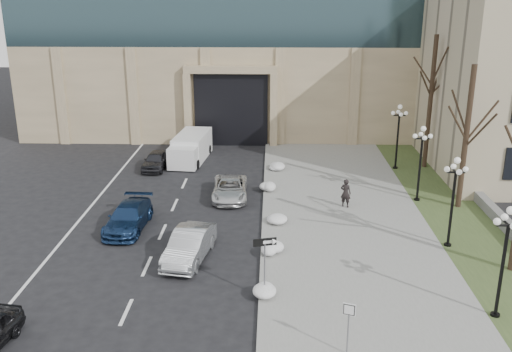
# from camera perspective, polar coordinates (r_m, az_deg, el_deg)

# --- Properties ---
(sidewalk) EXTENTS (9.00, 40.00, 0.12)m
(sidewalk) POSITION_cam_1_polar(r_m,az_deg,el_deg) (30.95, 9.25, -5.65)
(sidewalk) COLOR gray
(sidewalk) RESTS_ON ground
(curb) EXTENTS (0.30, 40.00, 0.14)m
(curb) POSITION_cam_1_polar(r_m,az_deg,el_deg) (30.67, 0.85, -5.61)
(curb) COLOR gray
(curb) RESTS_ON ground
(grass_strip) EXTENTS (4.00, 40.00, 0.10)m
(grass_strip) POSITION_cam_1_polar(r_m,az_deg,el_deg) (32.48, 20.74, -5.50)
(grass_strip) COLOR #384924
(grass_strip) RESTS_ON ground
(stone_wall) EXTENTS (0.50, 30.00, 0.70)m
(stone_wall) POSITION_cam_1_polar(r_m,az_deg,el_deg) (34.79, 22.89, -3.65)
(stone_wall) COLOR slate
(stone_wall) RESTS_ON ground
(car_b) EXTENTS (2.29, 4.69, 1.48)m
(car_b) POSITION_cam_1_polar(r_m,az_deg,el_deg) (27.76, -6.68, -6.90)
(car_b) COLOR #A7AAAE
(car_b) RESTS_ON ground
(car_c) EXTENTS (2.13, 4.76, 1.36)m
(car_c) POSITION_cam_1_polar(r_m,az_deg,el_deg) (31.72, -12.64, -4.05)
(car_c) COLOR navy
(car_c) RESTS_ON ground
(car_d) EXTENTS (2.26, 4.61, 1.26)m
(car_d) POSITION_cam_1_polar(r_m,az_deg,el_deg) (35.49, -2.63, -1.25)
(car_d) COLOR silver
(car_d) RESTS_ON ground
(car_e) EXTENTS (1.78, 3.86, 1.28)m
(car_e) POSITION_cam_1_polar(r_m,az_deg,el_deg) (41.85, -9.95, 1.56)
(car_e) COLOR #2A2A2F
(car_e) RESTS_ON ground
(pedestrian) EXTENTS (0.75, 0.64, 1.73)m
(pedestrian) POSITION_cam_1_polar(r_m,az_deg,el_deg) (34.06, 8.96, -1.69)
(pedestrian) COLOR black
(pedestrian) RESTS_ON sidewalk
(box_truck) EXTENTS (2.67, 6.24, 1.93)m
(box_truck) POSITION_cam_1_polar(r_m,az_deg,el_deg) (43.52, -6.56, 2.77)
(box_truck) COLOR silver
(box_truck) RESTS_ON ground
(one_way_sign) EXTENTS (1.04, 0.38, 2.77)m
(one_way_sign) POSITION_cam_1_polar(r_m,az_deg,el_deg) (23.64, 1.30, -7.29)
(one_way_sign) COLOR slate
(one_way_sign) RESTS_ON ground
(keep_sign) EXTENTS (0.45, 0.19, 2.14)m
(keep_sign) POSITION_cam_1_polar(r_m,az_deg,el_deg) (20.69, 9.26, -13.85)
(keep_sign) COLOR slate
(keep_sign) RESTS_ON ground
(snow_clump_c) EXTENTS (1.10, 1.60, 0.36)m
(snow_clump_c) POSITION_cam_1_polar(r_m,az_deg,el_deg) (24.50, 1.01, -11.57)
(snow_clump_c) COLOR white
(snow_clump_c) RESTS_ON sidewalk
(snow_clump_d) EXTENTS (1.10, 1.60, 0.36)m
(snow_clump_d) POSITION_cam_1_polar(r_m,az_deg,el_deg) (28.14, 1.56, -7.40)
(snow_clump_d) COLOR white
(snow_clump_d) RESTS_ON sidewalk
(snow_clump_e) EXTENTS (1.10, 1.60, 0.36)m
(snow_clump_e) POSITION_cam_1_polar(r_m,az_deg,el_deg) (32.03, 1.47, -4.09)
(snow_clump_e) COLOR white
(snow_clump_e) RESTS_ON sidewalk
(snow_clump_f) EXTENTS (1.10, 1.60, 0.36)m
(snow_clump_f) POSITION_cam_1_polar(r_m,az_deg,el_deg) (36.89, 1.46, -1.01)
(snow_clump_f) COLOR white
(snow_clump_f) RESTS_ON sidewalk
(snow_clump_g) EXTENTS (1.10, 1.60, 0.36)m
(snow_clump_g) POSITION_cam_1_polar(r_m,az_deg,el_deg) (40.99, 1.79, 0.98)
(snow_clump_g) COLOR white
(snow_clump_g) RESTS_ON sidewalk
(lamppost_a) EXTENTS (1.18, 1.18, 4.76)m
(lamppost_a) POSITION_cam_1_polar(r_m,az_deg,el_deg) (23.89, 23.66, -6.58)
(lamppost_a) COLOR black
(lamppost_a) RESTS_ON ground
(lamppost_b) EXTENTS (1.18, 1.18, 4.76)m
(lamppost_b) POSITION_cam_1_polar(r_m,az_deg,el_deg) (29.55, 19.18, -1.35)
(lamppost_b) COLOR black
(lamppost_b) RESTS_ON ground
(lamppost_c) EXTENTS (1.18, 1.18, 4.76)m
(lamppost_c) POSITION_cam_1_polar(r_m,az_deg,el_deg) (35.51, 16.18, 2.17)
(lamppost_c) COLOR black
(lamppost_c) RESTS_ON ground
(lamppost_d) EXTENTS (1.18, 1.18, 4.76)m
(lamppost_d) POSITION_cam_1_polar(r_m,az_deg,el_deg) (41.62, 14.05, 4.66)
(lamppost_d) COLOR black
(lamppost_d) RESTS_ON ground
(tree_mid) EXTENTS (3.20, 3.20, 8.50)m
(tree_mid) POSITION_cam_1_polar(r_m,az_deg,el_deg) (34.64, 20.47, 5.50)
(tree_mid) COLOR black
(tree_mid) RESTS_ON ground
(tree_far) EXTENTS (3.20, 3.20, 9.50)m
(tree_far) POSITION_cam_1_polar(r_m,az_deg,el_deg) (42.05, 17.20, 8.82)
(tree_far) COLOR black
(tree_far) RESTS_ON ground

